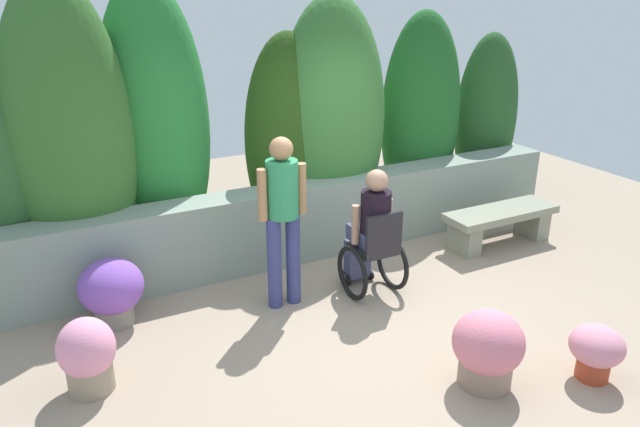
{
  "coord_description": "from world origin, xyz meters",
  "views": [
    {
      "loc": [
        -2.67,
        -4.1,
        3.02
      ],
      "look_at": [
        -0.11,
        0.83,
        0.85
      ],
      "focal_mm": 33.71,
      "sensor_mm": 36.0,
      "label": 1
    }
  ],
  "objects_px": {
    "person_standing_companion": "(283,211)",
    "flower_pot_purple_near": "(87,355)",
    "person_in_wheelchair": "(372,236)",
    "flower_pot_terracotta_by_wall": "(596,350)",
    "flower_pot_red_accent": "(488,348)",
    "stone_bench": "(500,221)",
    "flower_pot_small_foreground": "(112,290)"
  },
  "relations": [
    {
      "from": "flower_pot_red_accent",
      "to": "person_in_wheelchair",
      "type": "bearing_deg",
      "value": 90.06
    },
    {
      "from": "flower_pot_terracotta_by_wall",
      "to": "flower_pot_red_accent",
      "type": "xyz_separation_m",
      "value": [
        -0.82,
        0.35,
        0.06
      ]
    },
    {
      "from": "person_in_wheelchair",
      "to": "flower_pot_terracotta_by_wall",
      "type": "height_order",
      "value": "person_in_wheelchair"
    },
    {
      "from": "flower_pot_terracotta_by_wall",
      "to": "person_standing_companion",
      "type": "bearing_deg",
      "value": 127.4
    },
    {
      "from": "flower_pot_red_accent",
      "to": "person_standing_companion",
      "type": "bearing_deg",
      "value": 115.22
    },
    {
      "from": "stone_bench",
      "to": "person_standing_companion",
      "type": "relative_size",
      "value": 0.85
    },
    {
      "from": "person_standing_companion",
      "to": "flower_pot_small_foreground",
      "type": "distance_m",
      "value": 1.74
    },
    {
      "from": "stone_bench",
      "to": "flower_pot_purple_near",
      "type": "relative_size",
      "value": 2.32
    },
    {
      "from": "stone_bench",
      "to": "person_in_wheelchair",
      "type": "xyz_separation_m",
      "value": [
        -2.03,
        -0.3,
        0.33
      ]
    },
    {
      "from": "person_standing_companion",
      "to": "flower_pot_terracotta_by_wall",
      "type": "relative_size",
      "value": 3.69
    },
    {
      "from": "person_standing_companion",
      "to": "flower_pot_small_foreground",
      "type": "relative_size",
      "value": 2.64
    },
    {
      "from": "stone_bench",
      "to": "flower_pot_terracotta_by_wall",
      "type": "height_order",
      "value": "flower_pot_terracotta_by_wall"
    },
    {
      "from": "flower_pot_purple_near",
      "to": "flower_pot_red_accent",
      "type": "height_order",
      "value": "flower_pot_red_accent"
    },
    {
      "from": "flower_pot_purple_near",
      "to": "flower_pot_small_foreground",
      "type": "relative_size",
      "value": 0.97
    },
    {
      "from": "person_in_wheelchair",
      "to": "flower_pot_red_accent",
      "type": "xyz_separation_m",
      "value": [
        0.0,
        -1.72,
        -0.3
      ]
    },
    {
      "from": "person_in_wheelchair",
      "to": "person_standing_companion",
      "type": "height_order",
      "value": "person_standing_companion"
    },
    {
      "from": "flower_pot_small_foreground",
      "to": "flower_pot_red_accent",
      "type": "bearing_deg",
      "value": -43.07
    },
    {
      "from": "flower_pot_terracotta_by_wall",
      "to": "flower_pot_red_accent",
      "type": "bearing_deg",
      "value": 156.96
    },
    {
      "from": "stone_bench",
      "to": "person_standing_companion",
      "type": "height_order",
      "value": "person_standing_companion"
    },
    {
      "from": "stone_bench",
      "to": "person_standing_companion",
      "type": "xyz_separation_m",
      "value": [
        -2.92,
        -0.13,
        0.69
      ]
    },
    {
      "from": "flower_pot_terracotta_by_wall",
      "to": "flower_pot_red_accent",
      "type": "distance_m",
      "value": 0.9
    },
    {
      "from": "person_in_wheelchair",
      "to": "flower_pot_terracotta_by_wall",
      "type": "xyz_separation_m",
      "value": [
        0.83,
        -2.07,
        -0.36
      ]
    },
    {
      "from": "stone_bench",
      "to": "person_in_wheelchair",
      "type": "height_order",
      "value": "person_in_wheelchair"
    },
    {
      "from": "stone_bench",
      "to": "flower_pot_purple_near",
      "type": "height_order",
      "value": "flower_pot_purple_near"
    },
    {
      "from": "flower_pot_small_foreground",
      "to": "flower_pot_terracotta_by_wall",
      "type": "bearing_deg",
      "value": -38.9
    },
    {
      "from": "stone_bench",
      "to": "flower_pot_terracotta_by_wall",
      "type": "distance_m",
      "value": 2.66
    },
    {
      "from": "flower_pot_small_foreground",
      "to": "person_in_wheelchair",
      "type": "bearing_deg",
      "value": -13.24
    },
    {
      "from": "flower_pot_terracotta_by_wall",
      "to": "flower_pot_small_foreground",
      "type": "height_order",
      "value": "flower_pot_small_foreground"
    },
    {
      "from": "flower_pot_terracotta_by_wall",
      "to": "person_in_wheelchair",
      "type": "bearing_deg",
      "value": 111.75
    },
    {
      "from": "person_standing_companion",
      "to": "flower_pot_purple_near",
      "type": "distance_m",
      "value": 2.09
    },
    {
      "from": "person_standing_companion",
      "to": "flower_pot_purple_near",
      "type": "height_order",
      "value": "person_standing_companion"
    },
    {
      "from": "flower_pot_terracotta_by_wall",
      "to": "flower_pot_small_foreground",
      "type": "bearing_deg",
      "value": 141.1
    }
  ]
}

